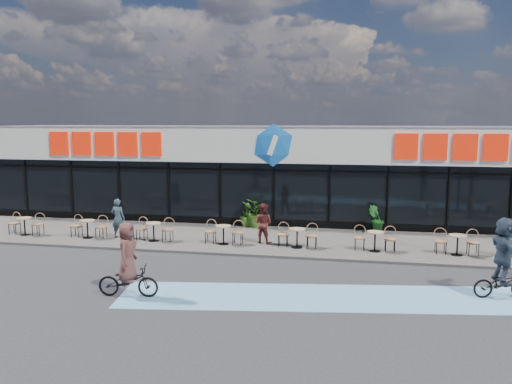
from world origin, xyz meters
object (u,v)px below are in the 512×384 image
potted_plant_left (247,214)px  patron_left (118,218)px  potted_plant_mid (256,213)px  potted_plant_right (376,219)px  cyclist_a (504,260)px  patron_right (263,223)px

potted_plant_left → patron_left: patron_left is taller
potted_plant_mid → potted_plant_right: size_ratio=1.10×
patron_left → cyclist_a: (13.51, -4.34, 0.16)m
potted_plant_right → patron_left: 10.86m
potted_plant_mid → patron_left: size_ratio=0.80×
potted_plant_right → cyclist_a: (3.05, -7.25, 0.38)m
potted_plant_mid → patron_right: bearing=-74.2°
potted_plant_left → potted_plant_right: (5.72, -0.26, 0.02)m
potted_plant_left → potted_plant_mid: potted_plant_mid is taller
potted_plant_left → potted_plant_right: size_ratio=0.97×
potted_plant_left → potted_plant_mid: 0.46m
potted_plant_right → patron_right: size_ratio=0.75×
patron_right → cyclist_a: bearing=166.1°
potted_plant_left → patron_right: 3.21m
potted_plant_right → patron_right: patron_right is taller
potted_plant_right → potted_plant_left: bearing=177.4°
potted_plant_right → patron_left: patron_left is taller
potted_plant_right → patron_right: (-4.46, -2.68, 0.20)m
potted_plant_left → potted_plant_mid: size_ratio=0.88×
potted_plant_mid → cyclist_a: bearing=-41.9°
potted_plant_right → cyclist_a: bearing=-67.2°
potted_plant_mid → potted_plant_right: (5.28, -0.21, -0.06)m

